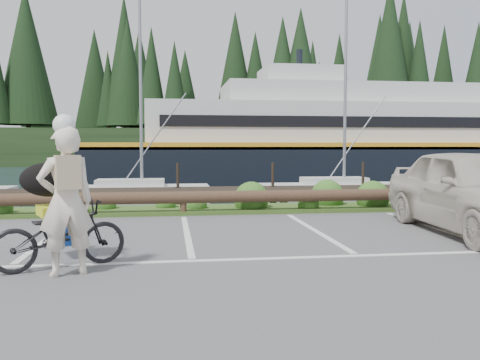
% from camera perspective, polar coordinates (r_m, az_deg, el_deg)
% --- Properties ---
extents(ground, '(72.00, 72.00, 0.00)m').
position_cam_1_polar(ground, '(8.16, -5.49, -8.43)').
color(ground, '#4D4D50').
extents(harbor_backdrop, '(170.00, 160.00, 30.00)m').
position_cam_1_polar(harbor_backdrop, '(86.45, -7.42, 2.80)').
color(harbor_backdrop, '#162736').
rests_on(harbor_backdrop, ground).
extents(vegetation_strip, '(34.00, 1.60, 0.10)m').
position_cam_1_polar(vegetation_strip, '(13.37, -6.45, -3.35)').
color(vegetation_strip, '#3D5B21').
rests_on(vegetation_strip, ground).
extents(log_rail, '(32.00, 0.30, 0.60)m').
position_cam_1_polar(log_rail, '(12.69, -6.37, -3.97)').
color(log_rail, '#443021').
rests_on(log_rail, ground).
extents(bicycle, '(1.95, 1.32, 0.97)m').
position_cam_1_polar(bicycle, '(7.64, -19.56, -5.79)').
color(bicycle, black).
rests_on(bicycle, ground).
extents(cyclist, '(0.86, 0.72, 1.99)m').
position_cam_1_polar(cyclist, '(7.16, -18.97, -2.30)').
color(cyclist, '#EFE1CA').
rests_on(cyclist, ground).
extents(dog, '(0.76, 1.00, 0.52)m').
position_cam_1_polar(dog, '(8.13, -20.52, 0.05)').
color(dog, black).
rests_on(dog, bicycle).
extents(parked_car, '(2.31, 5.13, 1.71)m').
position_cam_1_polar(parked_car, '(11.04, 25.00, -1.05)').
color(parked_car, beige).
rests_on(parked_car, ground).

